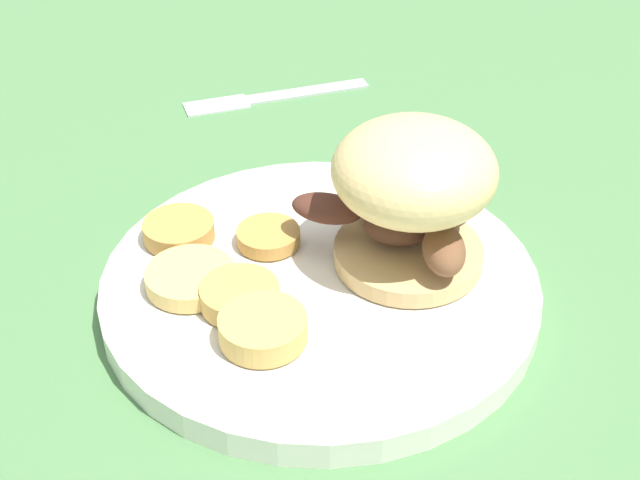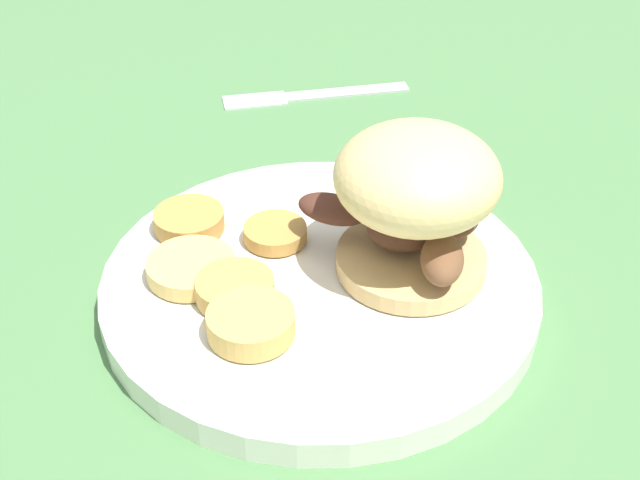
# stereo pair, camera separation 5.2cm
# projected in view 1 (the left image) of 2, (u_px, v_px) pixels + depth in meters

# --- Properties ---
(ground_plane) EXTENTS (4.00, 4.00, 0.00)m
(ground_plane) POSITION_uv_depth(u_px,v_px,m) (320.00, 298.00, 0.54)
(ground_plane) COLOR #4C7A47
(dinner_plate) EXTENTS (0.26, 0.26, 0.02)m
(dinner_plate) POSITION_uv_depth(u_px,v_px,m) (320.00, 285.00, 0.54)
(dinner_plate) COLOR white
(dinner_plate) RESTS_ON ground_plane
(sandwich) EXTENTS (0.12, 0.10, 0.09)m
(sandwich) POSITION_uv_depth(u_px,v_px,m) (411.00, 190.00, 0.51)
(sandwich) COLOR tan
(sandwich) RESTS_ON dinner_plate
(potato_round_0) EXTENTS (0.05, 0.05, 0.01)m
(potato_round_0) POSITION_uv_depth(u_px,v_px,m) (190.00, 278.00, 0.52)
(potato_round_0) COLOR #DBB766
(potato_round_0) RESTS_ON dinner_plate
(potato_round_1) EXTENTS (0.05, 0.05, 0.01)m
(potato_round_1) POSITION_uv_depth(u_px,v_px,m) (240.00, 296.00, 0.51)
(potato_round_1) COLOR tan
(potato_round_1) RESTS_ON dinner_plate
(potato_round_2) EXTENTS (0.04, 0.04, 0.01)m
(potato_round_2) POSITION_uv_depth(u_px,v_px,m) (179.00, 230.00, 0.56)
(potato_round_2) COLOR #BC8942
(potato_round_2) RESTS_ON dinner_plate
(potato_round_3) EXTENTS (0.04, 0.04, 0.01)m
(potato_round_3) POSITION_uv_depth(u_px,v_px,m) (268.00, 236.00, 0.56)
(potato_round_3) COLOR #BC8942
(potato_round_3) RESTS_ON dinner_plate
(potato_round_4) EXTENTS (0.05, 0.05, 0.01)m
(potato_round_4) POSITION_uv_depth(u_px,v_px,m) (263.00, 328.00, 0.48)
(potato_round_4) COLOR tan
(potato_round_4) RESTS_ON dinner_plate
(fork) EXTENTS (0.15, 0.09, 0.00)m
(fork) POSITION_uv_depth(u_px,v_px,m) (274.00, 96.00, 0.76)
(fork) COLOR silver
(fork) RESTS_ON ground_plane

